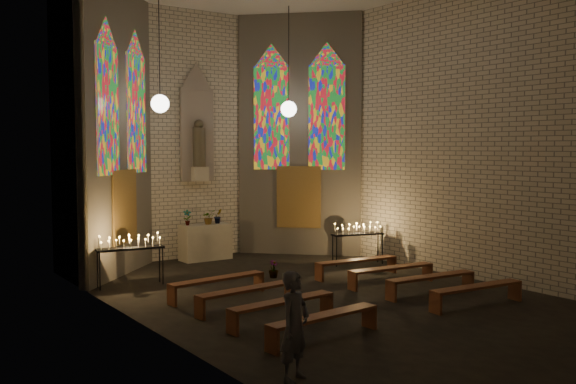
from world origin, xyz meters
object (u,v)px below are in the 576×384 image
object	(u,v)px
altar	(206,242)
votive_stand_right	(358,231)
votive_stand_left	(130,245)
visitor	(295,326)
aisle_flower_pot	(273,269)

from	to	relation	value
altar	votive_stand_right	xyz separation A→B (m)	(3.00, -3.01, 0.40)
altar	votive_stand_right	world-z (taller)	votive_stand_right
votive_stand_right	altar	bearing A→B (deg)	150.95
altar	votive_stand_left	bearing A→B (deg)	-144.98
votive_stand_right	visitor	distance (m)	8.74
votive_stand_left	visitor	bearing A→B (deg)	-84.48
altar	visitor	world-z (taller)	visitor
altar	votive_stand_right	distance (m)	4.27
altar	aisle_flower_pot	size ratio (longest dim) A/B	3.32
aisle_flower_pot	votive_stand_left	size ratio (longest dim) A/B	0.27
altar	votive_stand_right	bearing A→B (deg)	-45.09
aisle_flower_pot	visitor	distance (m)	6.86
altar	aisle_flower_pot	distance (m)	3.17
votive_stand_right	aisle_flower_pot	bearing A→B (deg)	-161.00
aisle_flower_pot	visitor	world-z (taller)	visitor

